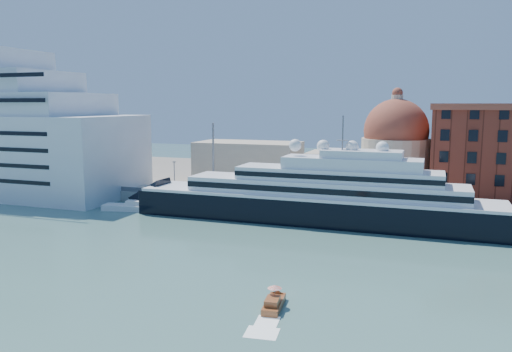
% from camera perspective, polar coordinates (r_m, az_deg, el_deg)
% --- Properties ---
extents(ground, '(400.00, 400.00, 0.00)m').
position_cam_1_polar(ground, '(89.56, -1.91, -8.05)').
color(ground, '#39635F').
rests_on(ground, ground).
extents(quay, '(180.00, 10.00, 2.50)m').
position_cam_1_polar(quay, '(120.61, 4.05, -3.20)').
color(quay, gray).
rests_on(quay, ground).
extents(land, '(260.00, 72.00, 2.00)m').
position_cam_1_polar(land, '(159.93, 8.03, -0.52)').
color(land, slate).
rests_on(land, ground).
extents(quay_fence, '(180.00, 0.10, 1.20)m').
position_cam_1_polar(quay_fence, '(116.01, 3.46, -2.72)').
color(quay_fence, slate).
rests_on(quay_fence, quay).
extents(superyacht, '(88.94, 12.33, 26.58)m').
position_cam_1_polar(superyacht, '(108.16, 5.25, -2.74)').
color(superyacht, black).
rests_on(superyacht, ground).
extents(service_barge, '(11.97, 5.85, 2.58)m').
position_cam_1_polar(service_barge, '(122.79, -14.41, -3.48)').
color(service_barge, white).
rests_on(service_barge, ground).
extents(water_taxi, '(2.75, 6.31, 2.90)m').
position_cam_1_polar(water_taxi, '(63.75, 2.03, -14.29)').
color(water_taxi, brown).
rests_on(water_taxi, ground).
extents(church, '(66.00, 18.00, 25.50)m').
position_cam_1_polar(church, '(140.64, 9.23, 2.33)').
color(church, beige).
rests_on(church, land).
extents(lamp_posts, '(120.80, 2.40, 18.00)m').
position_cam_1_polar(lamp_posts, '(121.59, -1.88, 1.02)').
color(lamp_posts, slate).
rests_on(lamp_posts, quay).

